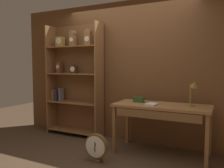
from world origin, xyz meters
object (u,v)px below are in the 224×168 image
object	(u,v)px
workbench	(161,110)
open_repair_manual	(152,104)
desk_lamp	(193,90)
toolbox_small	(139,100)
bookshelf	(74,79)
round_clock_large	(96,147)

from	to	relation	value
workbench	open_repair_manual	bearing A→B (deg)	-144.68
desk_lamp	toolbox_small	bearing A→B (deg)	176.47
bookshelf	desk_lamp	xyz separation A→B (m)	(2.33, -0.26, -0.08)
desk_lamp	open_repair_manual	bearing A→B (deg)	-168.37
workbench	open_repair_manual	xyz separation A→B (m)	(-0.13, -0.09, 0.10)
open_repair_manual	workbench	bearing A→B (deg)	40.19
open_repair_manual	round_clock_large	world-z (taller)	open_repair_manual
open_repair_manual	round_clock_large	xyz separation A→B (m)	(-0.65, -0.59, -0.60)
workbench	bookshelf	bearing A→B (deg)	171.24
open_repair_manual	desk_lamp	bearing A→B (deg)	16.50
desk_lamp	round_clock_large	size ratio (longest dim) A/B	0.98
open_repair_manual	bookshelf	bearing A→B (deg)	172.66
toolbox_small	open_repair_manual	size ratio (longest dim) A/B	0.78
desk_lamp	round_clock_large	bearing A→B (deg)	-150.24
workbench	desk_lamp	distance (m)	0.58
toolbox_small	open_repair_manual	distance (m)	0.33
workbench	desk_lamp	xyz separation A→B (m)	(0.47, 0.03, 0.34)
bookshelf	workbench	distance (m)	1.94
workbench	toolbox_small	distance (m)	0.43
workbench	open_repair_manual	size ratio (longest dim) A/B	6.79
open_repair_manual	round_clock_large	distance (m)	1.07
round_clock_large	workbench	bearing A→B (deg)	41.06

